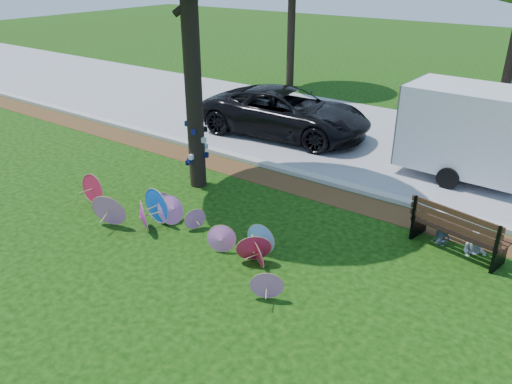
# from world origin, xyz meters

# --- Properties ---
(ground) EXTENTS (90.00, 90.00, 0.00)m
(ground) POSITION_xyz_m (0.00, 0.00, 0.00)
(ground) COLOR black
(ground) RESTS_ON ground
(mulch_strip) EXTENTS (90.00, 1.00, 0.01)m
(mulch_strip) POSITION_xyz_m (0.00, 4.50, 0.01)
(mulch_strip) COLOR #472D16
(mulch_strip) RESTS_ON ground
(curb) EXTENTS (90.00, 0.30, 0.12)m
(curb) POSITION_xyz_m (0.00, 5.20, 0.06)
(curb) COLOR #B7B5AD
(curb) RESTS_ON ground
(street) EXTENTS (90.00, 8.00, 0.01)m
(street) POSITION_xyz_m (0.00, 9.35, 0.01)
(street) COLOR gray
(street) RESTS_ON ground
(parasol_pile) EXTENTS (6.54, 1.71, 0.89)m
(parasol_pile) POSITION_xyz_m (-0.86, 0.65, 0.37)
(parasol_pile) COLOR pink
(parasol_pile) RESTS_ON ground
(black_van) EXTENTS (6.10, 3.28, 1.63)m
(black_van) POSITION_xyz_m (-2.54, 8.02, 0.81)
(black_van) COLOR black
(black_van) RESTS_ON ground
(cargo_trailer) EXTENTS (3.32, 2.18, 2.87)m
(cargo_trailer) POSITION_xyz_m (3.48, 7.81, 1.43)
(cargo_trailer) COLOR silver
(cargo_trailer) RESTS_ON ground
(park_bench) EXTENTS (2.14, 1.17, 1.06)m
(park_bench) POSITION_xyz_m (4.57, 3.71, 0.53)
(park_bench) COLOR black
(park_bench) RESTS_ON ground
(person_left) EXTENTS (0.40, 0.30, 1.01)m
(person_left) POSITION_xyz_m (4.22, 3.76, 0.50)
(person_left) COLOR #333845
(person_left) RESTS_ON ground
(person_right) EXTENTS (0.51, 0.40, 1.05)m
(person_right) POSITION_xyz_m (4.92, 3.76, 0.53)
(person_right) COLOR silver
(person_right) RESTS_ON ground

